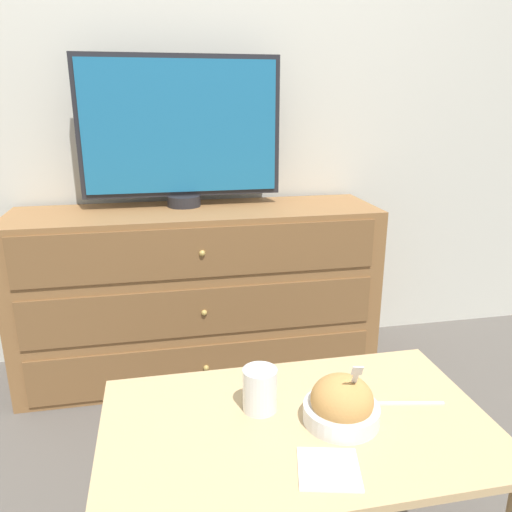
% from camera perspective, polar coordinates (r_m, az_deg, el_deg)
% --- Properties ---
extents(ground_plane, '(12.00, 12.00, 0.00)m').
position_cam_1_polar(ground_plane, '(2.61, -6.88, -9.98)').
color(ground_plane, '#56514C').
extents(wall_back, '(12.00, 0.05, 2.60)m').
position_cam_1_polar(wall_back, '(2.35, -8.16, 19.79)').
color(wall_back, silver).
rests_on(wall_back, ground_plane).
extents(dresser, '(1.54, 0.44, 0.75)m').
position_cam_1_polar(dresser, '(2.23, -6.49, -4.22)').
color(dresser, olive).
rests_on(dresser, ground_plane).
extents(tv, '(0.84, 0.14, 0.62)m').
position_cam_1_polar(tv, '(2.16, -8.60, 14.04)').
color(tv, '#232328').
rests_on(tv, dresser).
extents(coffee_table, '(0.93, 0.56, 0.47)m').
position_cam_1_polar(coffee_table, '(1.30, 4.72, -20.85)').
color(coffee_table, tan).
rests_on(coffee_table, ground_plane).
extents(takeout_bowl, '(0.18, 0.18, 0.18)m').
position_cam_1_polar(takeout_bowl, '(1.25, 9.76, -16.38)').
color(takeout_bowl, silver).
rests_on(takeout_bowl, coffee_table).
extents(drink_cup, '(0.08, 0.08, 0.11)m').
position_cam_1_polar(drink_cup, '(1.27, 0.45, -15.27)').
color(drink_cup, '#9E6638').
rests_on(drink_cup, coffee_table).
extents(napkin, '(0.15, 0.15, 0.00)m').
position_cam_1_polar(napkin, '(1.14, 8.32, -22.94)').
color(napkin, white).
rests_on(napkin, coffee_table).
extents(knife, '(0.17, 0.04, 0.01)m').
position_cam_1_polar(knife, '(1.37, 17.25, -15.79)').
color(knife, silver).
rests_on(knife, coffee_table).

